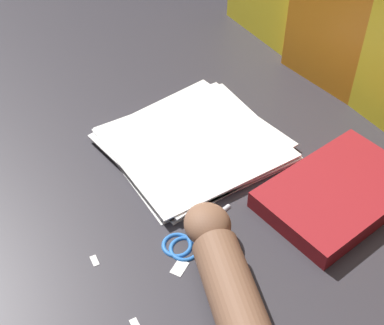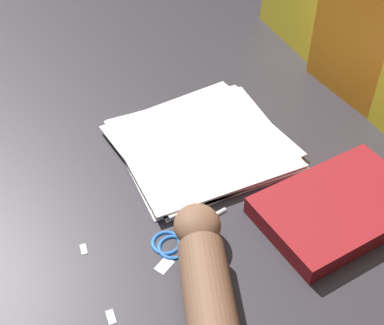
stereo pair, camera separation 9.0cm
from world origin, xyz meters
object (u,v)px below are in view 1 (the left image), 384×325
(paper_stack, at_px, (194,143))
(book_closed, at_px, (339,192))
(hand_forearm, at_px, (227,278))
(scissors, at_px, (188,236))

(paper_stack, relative_size, book_closed, 1.16)
(paper_stack, relative_size, hand_forearm, 1.13)
(book_closed, relative_size, hand_forearm, 0.98)
(scissors, height_order, hand_forearm, hand_forearm)
(paper_stack, xyz_separation_m, scissors, (0.18, -0.13, -0.00))
(hand_forearm, bearing_deg, paper_stack, 153.45)
(book_closed, relative_size, scissors, 1.85)
(hand_forearm, bearing_deg, book_closed, 98.20)
(book_closed, xyz_separation_m, scissors, (-0.08, -0.26, -0.01))
(scissors, bearing_deg, book_closed, 73.76)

